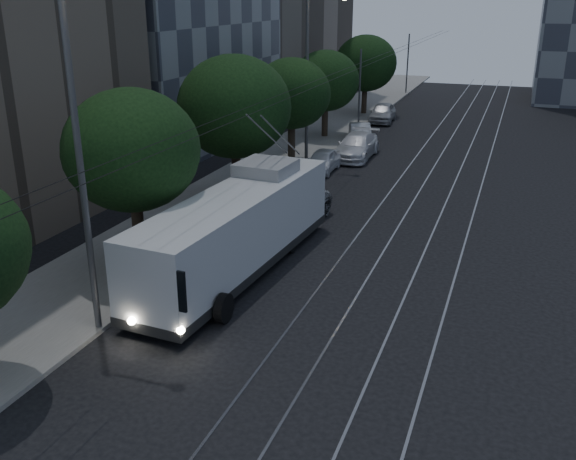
{
  "coord_description": "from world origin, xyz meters",
  "views": [
    {
      "loc": [
        6.33,
        -17.36,
        9.81
      ],
      "look_at": [
        -1.18,
        3.16,
        1.72
      ],
      "focal_mm": 40.0,
      "sensor_mm": 36.0,
      "label": 1
    }
  ],
  "objects_px": {
    "car_white_a": "(322,161)",
    "car_white_d": "(382,113)",
    "car_white_c": "(360,133)",
    "streetlamp_near": "(88,126)",
    "pickup_silver": "(280,208)",
    "streetlamp_far": "(314,61)",
    "trolleybus": "(239,229)",
    "car_white_b": "(356,146)"
  },
  "relations": [
    {
      "from": "trolleybus",
      "to": "car_white_a",
      "type": "relative_size",
      "value": 3.18
    },
    {
      "from": "car_white_b",
      "to": "streetlamp_near",
      "type": "bearing_deg",
      "value": -93.29
    },
    {
      "from": "pickup_silver",
      "to": "car_white_d",
      "type": "relative_size",
      "value": 1.29
    },
    {
      "from": "car_white_a",
      "to": "streetlamp_far",
      "type": "relative_size",
      "value": 0.37
    },
    {
      "from": "streetlamp_far",
      "to": "car_white_a",
      "type": "bearing_deg",
      "value": -53.88
    },
    {
      "from": "car_white_d",
      "to": "streetlamp_far",
      "type": "relative_size",
      "value": 0.44
    },
    {
      "from": "car_white_d",
      "to": "streetlamp_near",
      "type": "distance_m",
      "value": 37.23
    },
    {
      "from": "car_white_d",
      "to": "car_white_c",
      "type": "bearing_deg",
      "value": -92.97
    },
    {
      "from": "trolleybus",
      "to": "car_white_b",
      "type": "relative_size",
      "value": 2.3
    },
    {
      "from": "car_white_d",
      "to": "car_white_b",
      "type": "bearing_deg",
      "value": -89.37
    },
    {
      "from": "car_white_a",
      "to": "car_white_c",
      "type": "relative_size",
      "value": 0.96
    },
    {
      "from": "streetlamp_far",
      "to": "car_white_c",
      "type": "bearing_deg",
      "value": 79.79
    },
    {
      "from": "trolleybus",
      "to": "pickup_silver",
      "type": "relative_size",
      "value": 2.07
    },
    {
      "from": "car_white_c",
      "to": "pickup_silver",
      "type": "bearing_deg",
      "value": -106.47
    },
    {
      "from": "car_white_c",
      "to": "streetlamp_near",
      "type": "height_order",
      "value": "streetlamp_near"
    },
    {
      "from": "car_white_b",
      "to": "car_white_d",
      "type": "relative_size",
      "value": 1.16
    },
    {
      "from": "car_white_d",
      "to": "streetlamp_near",
      "type": "height_order",
      "value": "streetlamp_near"
    },
    {
      "from": "car_white_d",
      "to": "streetlamp_near",
      "type": "bearing_deg",
      "value": -94.84
    },
    {
      "from": "car_white_c",
      "to": "streetlamp_near",
      "type": "relative_size",
      "value": 0.37
    },
    {
      "from": "car_white_c",
      "to": "car_white_a",
      "type": "bearing_deg",
      "value": -110.11
    },
    {
      "from": "car_white_b",
      "to": "streetlamp_far",
      "type": "relative_size",
      "value": 0.51
    },
    {
      "from": "car_white_d",
      "to": "streetlamp_near",
      "type": "xyz_separation_m",
      "value": [
        -0.48,
        -36.8,
        5.63
      ]
    },
    {
      "from": "car_white_a",
      "to": "car_white_c",
      "type": "bearing_deg",
      "value": 88.17
    },
    {
      "from": "car_white_c",
      "to": "streetlamp_near",
      "type": "bearing_deg",
      "value": -110.3
    },
    {
      "from": "car_white_b",
      "to": "streetlamp_far",
      "type": "distance_m",
      "value": 6.25
    },
    {
      "from": "pickup_silver",
      "to": "streetlamp_near",
      "type": "xyz_separation_m",
      "value": [
        -1.44,
        -10.89,
        5.59
      ]
    },
    {
      "from": "car_white_a",
      "to": "streetlamp_near",
      "type": "height_order",
      "value": "streetlamp_near"
    },
    {
      "from": "trolleybus",
      "to": "streetlamp_near",
      "type": "xyz_separation_m",
      "value": [
        -1.8,
        -5.69,
        4.76
      ]
    },
    {
      "from": "trolleybus",
      "to": "streetlamp_far",
      "type": "distance_m",
      "value": 17.02
    },
    {
      "from": "car_white_c",
      "to": "streetlamp_far",
      "type": "bearing_deg",
      "value": -119.25
    },
    {
      "from": "car_white_b",
      "to": "car_white_d",
      "type": "xyz_separation_m",
      "value": [
        -1.03,
        12.46,
        0.01
      ]
    },
    {
      "from": "trolleybus",
      "to": "car_white_c",
      "type": "xyz_separation_m",
      "value": [
        -1.17,
        23.13,
        -1.0
      ]
    },
    {
      "from": "car_white_a",
      "to": "car_white_c",
      "type": "distance_m",
      "value": 8.38
    },
    {
      "from": "car_white_d",
      "to": "streetlamp_far",
      "type": "distance_m",
      "value": 15.84
    },
    {
      "from": "trolleybus",
      "to": "car_white_c",
      "type": "distance_m",
      "value": 23.18
    },
    {
      "from": "car_white_b",
      "to": "car_white_c",
      "type": "relative_size",
      "value": 1.33
    },
    {
      "from": "pickup_silver",
      "to": "streetlamp_near",
      "type": "height_order",
      "value": "streetlamp_near"
    },
    {
      "from": "car_white_a",
      "to": "car_white_d",
      "type": "distance_m",
      "value": 16.36
    },
    {
      "from": "car_white_c",
      "to": "car_white_d",
      "type": "relative_size",
      "value": 0.87
    },
    {
      "from": "pickup_silver",
      "to": "car_white_d",
      "type": "height_order",
      "value": "pickup_silver"
    },
    {
      "from": "car_white_a",
      "to": "car_white_d",
      "type": "bearing_deg",
      "value": 89.24
    },
    {
      "from": "trolleybus",
      "to": "car_white_a",
      "type": "xyz_separation_m",
      "value": [
        -1.33,
        14.75,
        -1.0
      ]
    }
  ]
}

